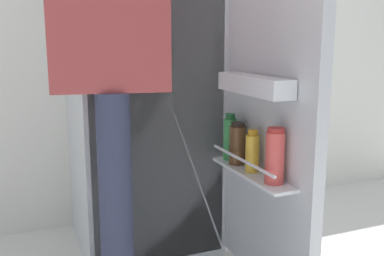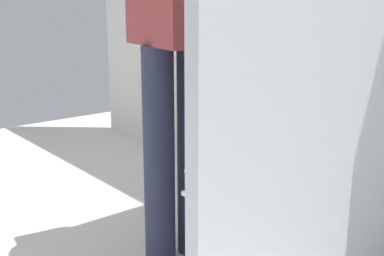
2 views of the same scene
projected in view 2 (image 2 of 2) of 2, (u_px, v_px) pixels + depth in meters
refrigerator at (319, 33)px, 1.89m from camera, size 0.70×1.25×1.77m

